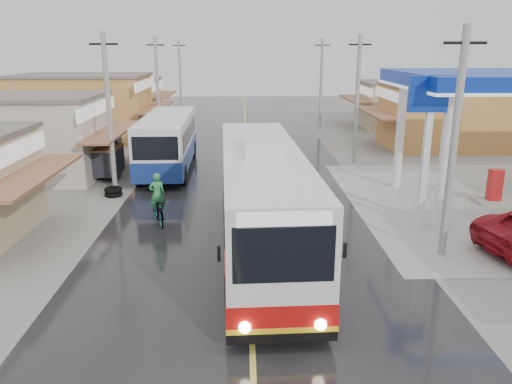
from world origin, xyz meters
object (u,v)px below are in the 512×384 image
tricycle_near (107,161)px  tricycle_far (109,147)px  tyre_stack (113,192)px  coach_bus (262,200)px  second_bus (168,141)px  cyclist (159,206)px

tricycle_near → tricycle_far: size_ratio=1.06×
tricycle_far → tyre_stack: bearing=-79.8°
coach_bus → tyre_stack: size_ratio=14.65×
second_bus → tricycle_far: bearing=150.3°
tricycle_near → tricycle_far: (-0.97, 4.30, -0.05)m
coach_bus → tyre_stack: bearing=132.8°
second_bus → tricycle_near: bearing=-148.9°
tricycle_far → tricycle_near: bearing=-82.5°
cyclist → tyre_stack: bearing=108.1°
second_bus → tyre_stack: second_bus is taller
cyclist → tyre_stack: (-2.96, 4.07, -0.51)m
cyclist → tricycle_far: bearing=95.4°
coach_bus → second_bus: size_ratio=1.33×
tricycle_far → coach_bus: bearing=-63.2°
second_bus → cyclist: (0.93, -9.57, -1.04)m
coach_bus → tricycle_near: 13.64m
tricycle_far → tyre_stack: size_ratio=2.57×
coach_bus → second_bus: bearing=109.9°
cyclist → tricycle_far: (-5.11, 11.85, 0.27)m
second_bus → tyre_stack: (-2.03, -5.50, -1.54)m
second_bus → tricycle_far: (-4.18, 2.28, -0.76)m
coach_bus → cyclist: (-4.28, 3.14, -1.24)m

